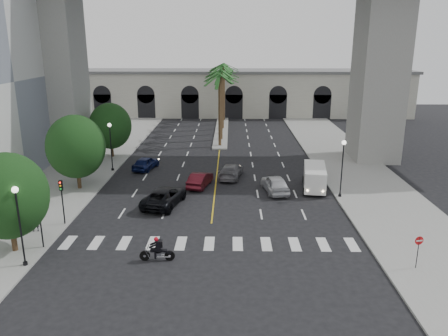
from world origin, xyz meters
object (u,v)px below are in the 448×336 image
lamp_post_right (342,164)px  pedestrian_b (44,195)px  traffic_signal_near (40,215)px  traffic_signal_far (62,195)px  car_d (231,171)px  car_e (146,163)px  car_c (164,196)px  motorcycle_rider (158,250)px  car_b (200,179)px  cargo_van (315,177)px  car_a (275,184)px  do_not_enter_sign (419,246)px  lamp_post_left_near (19,220)px  pedestrian_a (35,221)px  lamp_post_left_far (111,143)px

lamp_post_right → pedestrian_b: 26.05m
traffic_signal_near → traffic_signal_far: 4.00m
car_d → car_e: (-9.43, 2.89, 0.00)m
car_c → motorcycle_rider: bearing=109.4°
lamp_post_right → car_e: bearing=155.3°
car_b → cargo_van: (10.99, -0.68, 0.53)m
traffic_signal_far → car_a: 18.87m
lamp_post_right → do_not_enter_sign: (1.60, -12.97, -1.57)m
lamp_post_left_near → pedestrian_a: size_ratio=3.20×
motorcycle_rider → car_e: (-4.75, 20.91, -0.02)m
car_c → car_a: bearing=-146.6°
traffic_signal_far → car_c: traffic_signal_far is taller
lamp_post_right → car_e: (-19.33, 8.91, -2.49)m
lamp_post_right → pedestrian_a: size_ratio=3.20×
car_b → do_not_enter_sign: do_not_enter_sign is taller
car_d → car_b: bearing=54.6°
lamp_post_right → traffic_signal_near: bearing=-155.2°
traffic_signal_near → pedestrian_b: 8.67m
cargo_van → pedestrian_b: (-23.93, -4.94, -0.22)m
traffic_signal_far → pedestrian_b: (-3.13, 3.95, -1.49)m
lamp_post_left_near → car_c: lamp_post_left_near is taller
car_b → car_e: size_ratio=1.01×
car_e → pedestrian_a: size_ratio=2.57×
car_b → pedestrian_a: size_ratio=2.60×
traffic_signal_near → car_c: (7.06, 8.49, -1.73)m
lamp_post_left_near → car_d: (12.90, 19.02, -2.50)m
car_d → lamp_post_left_near: bearing=66.0°
lamp_post_left_far → car_b: size_ratio=1.23×
car_a → car_c: car_a is taller
lamp_post_left_near → lamp_post_right: bearing=29.7°
car_b → do_not_enter_sign: (14.50, -16.04, 0.94)m
lamp_post_left_far → cargo_van: size_ratio=0.97×
car_a → car_c: size_ratio=0.85×
pedestrian_a → pedestrian_b: 5.57m
lamp_post_left_far → car_d: 13.29m
do_not_enter_sign → lamp_post_left_far: bearing=128.0°
car_b → car_c: (-2.74, -5.08, 0.06)m
lamp_post_right → car_b: bearing=166.6°
do_not_enter_sign → traffic_signal_near: bearing=162.8°
car_e → traffic_signal_near: bearing=94.0°
car_d → car_e: 9.86m
car_c → car_e: (-3.69, 10.92, -0.05)m
lamp_post_left_near → car_a: 22.58m
lamp_post_left_far → car_e: size_ratio=1.25×
car_a → lamp_post_left_near: bearing=31.4°
traffic_signal_near → pedestrian_b: (-3.13, 7.95, -1.49)m
pedestrian_a → car_d: bearing=25.1°
lamp_post_left_far → pedestrian_a: (-1.52, -15.91, -2.24)m
lamp_post_right → cargo_van: 3.64m
motorcycle_rider → lamp_post_left_far: bearing=111.4°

